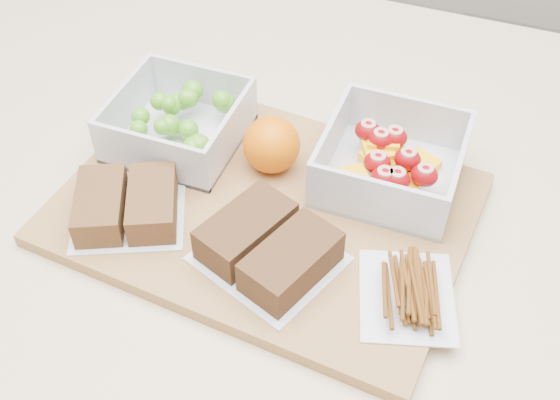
% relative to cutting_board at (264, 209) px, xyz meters
% --- Properties ---
extents(cutting_board, '(0.44, 0.33, 0.02)m').
position_rel_cutting_board_xyz_m(cutting_board, '(0.00, 0.00, 0.00)').
color(cutting_board, '#A07342').
rests_on(cutting_board, counter).
extents(grape_container, '(0.14, 0.14, 0.06)m').
position_rel_cutting_board_xyz_m(grape_container, '(-0.13, 0.06, 0.03)').
color(grape_container, silver).
rests_on(grape_container, cutting_board).
extents(fruit_container, '(0.14, 0.14, 0.06)m').
position_rel_cutting_board_xyz_m(fruit_container, '(0.11, 0.08, 0.03)').
color(fruit_container, silver).
rests_on(fruit_container, cutting_board).
extents(orange, '(0.06, 0.06, 0.06)m').
position_rel_cutting_board_xyz_m(orange, '(-0.01, 0.06, 0.04)').
color(orange, orange).
rests_on(orange, cutting_board).
extents(sandwich_bag_left, '(0.15, 0.14, 0.04)m').
position_rel_cutting_board_xyz_m(sandwich_bag_left, '(-0.12, -0.07, 0.03)').
color(sandwich_bag_left, silver).
rests_on(sandwich_bag_left, cutting_board).
extents(sandwich_bag_center, '(0.16, 0.15, 0.04)m').
position_rel_cutting_board_xyz_m(sandwich_bag_center, '(0.03, -0.07, 0.03)').
color(sandwich_bag_center, silver).
rests_on(sandwich_bag_center, cutting_board).
extents(pretzel_bag, '(0.12, 0.13, 0.02)m').
position_rel_cutting_board_xyz_m(pretzel_bag, '(0.17, -0.06, 0.02)').
color(pretzel_bag, silver).
rests_on(pretzel_bag, cutting_board).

